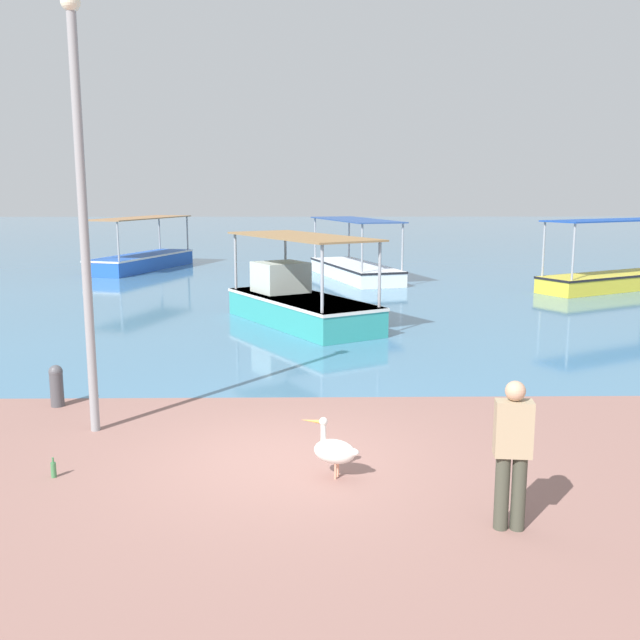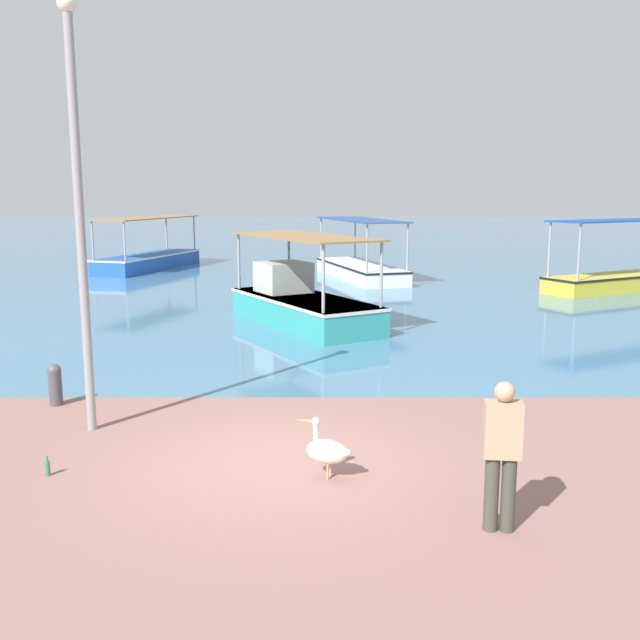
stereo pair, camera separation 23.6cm
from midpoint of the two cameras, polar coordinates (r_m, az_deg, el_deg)
The scene contains 11 objects.
ground at distance 10.14m, azimuth -3.73°, elevation -11.04°, with size 120.00×120.00×0.00m, color #8D645B.
harbor_water at distance 57.55m, azimuth -1.40°, elevation 6.65°, with size 110.00×90.00×0.00m, color teal.
fishing_boat_center at distance 34.82m, azimuth -14.27°, elevation 4.78°, with size 3.88×7.11×2.44m.
fishing_boat_far_left at distance 28.87m, azimuth 22.07°, elevation 3.24°, with size 6.36×4.46×2.63m.
fishing_boat_outer at distance 19.92m, azimuth -2.06°, elevation 1.49°, with size 4.49×5.76×2.47m.
fishing_boat_far_right at distance 30.30m, azimuth 2.57°, elevation 4.27°, with size 3.73×7.05×2.50m.
pelican at distance 9.38m, azimuth 0.42°, elevation -10.36°, with size 0.78×0.46×0.80m.
lamp_post at distance 11.23m, azimuth -19.09°, elevation 9.23°, with size 0.28×0.28×6.43m.
mooring_bollard at distance 13.20m, azimuth -20.82°, elevation -4.83°, with size 0.24×0.24×0.73m.
fisherman_standing at distance 8.10m, azimuth 14.32°, elevation -10.11°, with size 0.42×0.26×1.69m.
glass_bottle at distance 10.14m, azimuth -21.18°, elevation -11.09°, with size 0.07×0.07×0.27m.
Camera 1 is at (0.38, -9.43, 3.69)m, focal length 40.00 mm.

